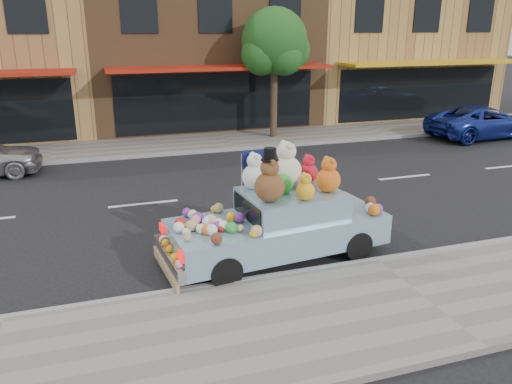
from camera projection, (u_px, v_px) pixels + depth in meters
name	position (u px, v px, depth m)	size (l,w,h in m)	color
ground	(285.00, 189.00, 14.34)	(120.00, 120.00, 0.00)	black
near_sidewalk	(423.00, 299.00, 8.45)	(60.00, 3.00, 0.12)	gray
far_sidewalk	(227.00, 141.00, 20.19)	(60.00, 3.00, 0.12)	gray
near_kerb	(376.00, 261.00, 9.81)	(60.00, 0.12, 0.13)	gray
far_kerb	(237.00, 149.00, 18.83)	(60.00, 0.12, 0.13)	gray
storefront_mid	(197.00, 44.00, 24.00)	(10.00, 9.80, 7.30)	brown
storefront_right	(379.00, 42.00, 26.93)	(10.00, 9.80, 7.30)	#AB8547
street_tree	(275.00, 47.00, 19.68)	(3.00, 2.70, 5.22)	#38281C
car_blue	(482.00, 122.00, 20.87)	(2.20, 4.78, 1.33)	navy
art_car	(278.00, 218.00, 9.93)	(4.63, 2.18, 2.37)	black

